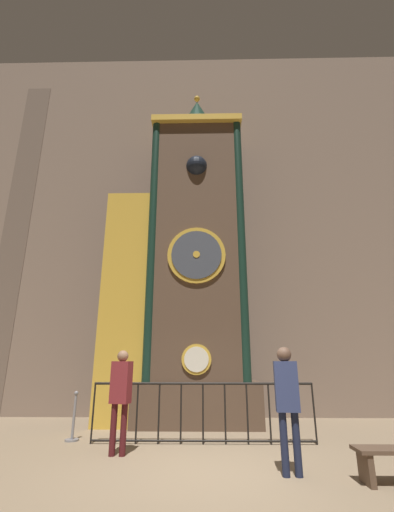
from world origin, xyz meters
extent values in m
plane|color=#847056|center=(0.00, 0.00, 0.00)|extent=(28.00, 28.00, 0.00)
cube|color=#7A6656|center=(0.00, 5.45, 6.64)|extent=(24.00, 0.30, 13.29)
cube|color=brown|center=(-6.60, 5.35, 5.98)|extent=(0.90, 0.12, 11.96)
cube|color=brown|center=(-0.30, 3.99, 0.53)|extent=(3.22, 1.61, 1.06)
cube|color=brown|center=(-0.30, 3.99, 4.94)|extent=(2.58, 1.40, 7.76)
cube|color=gold|center=(-0.30, 3.88, 8.72)|extent=(2.78, 1.54, 0.20)
cylinder|color=gold|center=(-0.30, 3.26, 1.61)|extent=(0.74, 0.05, 0.74)
cylinder|color=silver|center=(-0.30, 3.23, 1.61)|extent=(0.61, 0.03, 0.61)
cylinder|color=gold|center=(-0.30, 3.26, 4.32)|extent=(1.58, 0.07, 1.58)
cylinder|color=#3D424C|center=(-0.30, 3.21, 4.32)|extent=(1.36, 0.04, 1.36)
cylinder|color=gold|center=(-0.30, 3.19, 4.32)|extent=(0.19, 0.03, 0.19)
cube|color=#30241B|center=(-0.30, 3.78, 7.12)|extent=(0.78, 0.42, 0.78)
sphere|color=black|center=(-0.30, 3.34, 7.12)|extent=(0.63, 0.63, 0.63)
cylinder|color=#142D23|center=(-1.54, 3.36, 4.94)|extent=(0.25, 0.25, 7.76)
cylinder|color=#142D23|center=(0.94, 3.36, 4.94)|extent=(0.25, 0.25, 7.76)
cylinder|color=gold|center=(-0.30, 3.99, 8.97)|extent=(0.96, 0.96, 0.30)
cone|color=#163227|center=(-0.30, 3.99, 9.59)|extent=(0.91, 0.91, 0.92)
sphere|color=gold|center=(-0.30, 3.99, 10.17)|extent=(0.20, 0.20, 0.20)
cube|color=#4C3828|center=(-2.26, 4.04, 3.14)|extent=(1.23, 1.19, 6.29)
cube|color=gold|center=(-2.26, 3.43, 3.14)|extent=(1.29, 0.06, 6.29)
cylinder|color=black|center=(-2.37, 1.91, 0.57)|extent=(0.04, 0.04, 1.14)
cylinder|color=black|center=(-1.92, 1.91, 0.57)|extent=(0.04, 0.04, 1.14)
cylinder|color=black|center=(-1.48, 1.91, 0.57)|extent=(0.04, 0.04, 1.14)
cylinder|color=black|center=(-1.03, 1.91, 0.57)|extent=(0.04, 0.04, 1.14)
cylinder|color=black|center=(-0.59, 1.91, 0.57)|extent=(0.04, 0.04, 1.14)
cylinder|color=black|center=(-0.14, 1.91, 0.57)|extent=(0.04, 0.04, 1.14)
cylinder|color=black|center=(0.31, 1.91, 0.57)|extent=(0.04, 0.04, 1.14)
cylinder|color=black|center=(0.75, 1.91, 0.57)|extent=(0.04, 0.04, 1.14)
cylinder|color=black|center=(1.20, 1.91, 0.57)|extent=(0.04, 0.04, 1.14)
cylinder|color=black|center=(1.64, 1.91, 0.57)|extent=(0.04, 0.04, 1.14)
cylinder|color=black|center=(2.09, 1.91, 0.57)|extent=(0.04, 0.04, 1.14)
cylinder|color=black|center=(-0.14, 1.91, 1.12)|extent=(4.45, 0.05, 0.05)
cylinder|color=black|center=(-0.14, 1.91, 0.06)|extent=(4.45, 0.04, 0.04)
cylinder|color=#461518|center=(-1.71, 1.00, 0.42)|extent=(0.11, 0.11, 0.84)
cylinder|color=#461518|center=(-1.53, 1.00, 0.42)|extent=(0.11, 0.11, 0.84)
cube|color=maroon|center=(-1.62, 1.00, 1.20)|extent=(0.38, 0.30, 0.72)
sphere|color=#8C664C|center=(-1.62, 1.00, 1.65)|extent=(0.20, 0.20, 0.20)
cylinder|color=#1B213A|center=(1.03, -0.07, 0.42)|extent=(0.11, 0.11, 0.84)
cylinder|color=#1B213A|center=(1.21, -0.07, 0.42)|extent=(0.11, 0.11, 0.84)
cube|color=navy|center=(1.12, -0.07, 1.20)|extent=(0.36, 0.26, 0.71)
sphere|color=brown|center=(1.12, -0.07, 1.65)|extent=(0.22, 0.22, 0.22)
cylinder|color=gray|center=(-2.83, 2.16, 0.02)|extent=(0.28, 0.28, 0.04)
cylinder|color=gray|center=(-2.83, 2.16, 0.44)|extent=(0.06, 0.06, 0.88)
sphere|color=gray|center=(-2.83, 2.16, 0.91)|extent=(0.09, 0.09, 0.09)
cube|color=brown|center=(2.03, -0.38, 0.20)|extent=(0.08, 0.36, 0.39)
camera|label=1|loc=(-0.11, -5.59, 1.54)|focal=24.00mm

